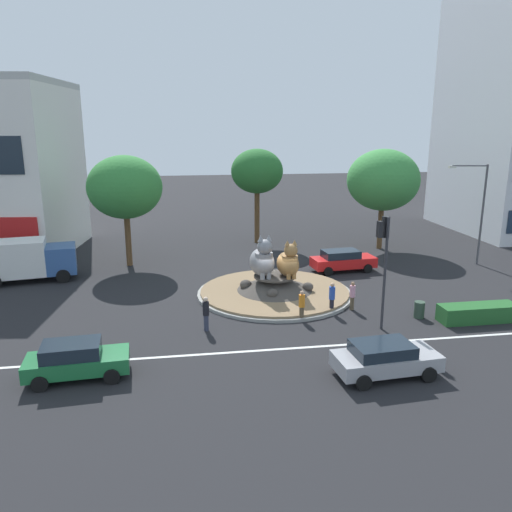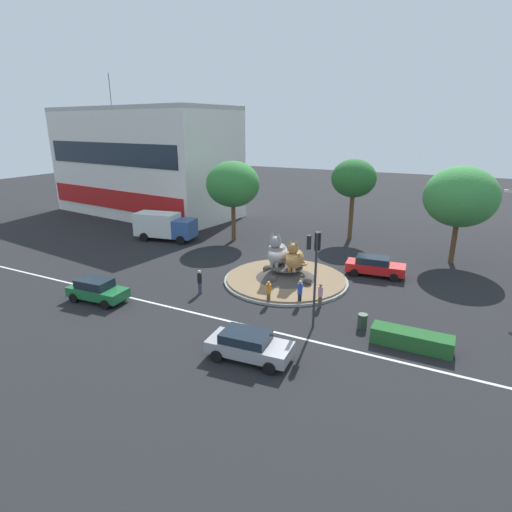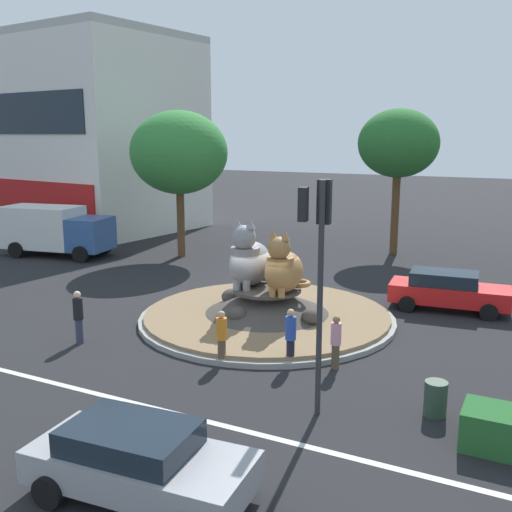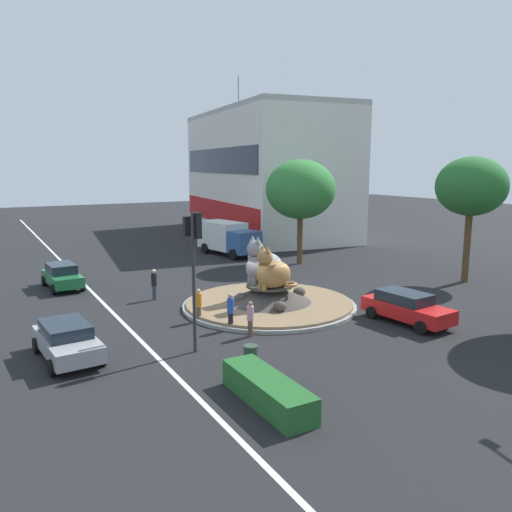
# 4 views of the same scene
# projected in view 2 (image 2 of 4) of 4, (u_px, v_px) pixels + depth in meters

# --- Properties ---
(ground_plane) EXTENTS (160.00, 160.00, 0.00)m
(ground_plane) POSITION_uv_depth(u_px,v_px,m) (286.00, 281.00, 31.60)
(ground_plane) COLOR black
(lane_centreline) EXTENTS (112.00, 0.20, 0.01)m
(lane_centreline) POSITION_uv_depth(u_px,v_px,m) (236.00, 323.00, 24.99)
(lane_centreline) COLOR silver
(lane_centreline) RESTS_ON ground
(roundabout_island) EXTENTS (9.49, 9.49, 1.24)m
(roundabout_island) POSITION_uv_depth(u_px,v_px,m) (286.00, 276.00, 31.48)
(roundabout_island) COLOR gray
(roundabout_island) RESTS_ON ground
(cat_statue_grey) EXTENTS (1.73, 2.78, 2.63)m
(cat_statue_grey) POSITION_uv_depth(u_px,v_px,m) (277.00, 253.00, 31.26)
(cat_statue_grey) COLOR gray
(cat_statue_grey) RESTS_ON roundabout_island
(cat_statue_tabby) EXTENTS (1.46, 2.39, 2.34)m
(cat_statue_tabby) POSITION_uv_depth(u_px,v_px,m) (295.00, 258.00, 30.37)
(cat_statue_tabby) COLOR #9E703D
(cat_statue_tabby) RESTS_ON roundabout_island
(traffic_light_mast) EXTENTS (0.71, 0.60, 5.80)m
(traffic_light_mast) POSITION_uv_depth(u_px,v_px,m) (315.00, 260.00, 23.27)
(traffic_light_mast) COLOR #2D2D33
(traffic_light_mast) RESTS_ON ground
(shophouse_block) EXTENTS (26.05, 14.01, 17.59)m
(shophouse_block) POSITION_uv_depth(u_px,v_px,m) (145.00, 162.00, 54.06)
(shophouse_block) COLOR silver
(shophouse_block) RESTS_ON ground
(clipped_hedge_strip) EXTENTS (4.21, 1.20, 0.90)m
(clipped_hedge_strip) POSITION_uv_depth(u_px,v_px,m) (411.00, 339.00, 22.17)
(clipped_hedge_strip) COLOR #235B28
(clipped_hedge_strip) RESTS_ON ground
(broadleaf_tree_behind_island) EXTENTS (5.36, 5.36, 8.10)m
(broadleaf_tree_behind_island) POSITION_uv_depth(u_px,v_px,m) (233.00, 184.00, 41.00)
(broadleaf_tree_behind_island) COLOR brown
(broadleaf_tree_behind_island) RESTS_ON ground
(second_tree_near_tower) EXTENTS (5.93, 5.93, 8.31)m
(second_tree_near_tower) POSITION_uv_depth(u_px,v_px,m) (461.00, 197.00, 34.10)
(second_tree_near_tower) COLOR brown
(second_tree_near_tower) RESTS_ON ground
(third_tree_left) EXTENTS (4.50, 4.50, 8.23)m
(third_tree_left) POSITION_uv_depth(u_px,v_px,m) (354.00, 179.00, 41.45)
(third_tree_left) COLOR brown
(third_tree_left) RESTS_ON ground
(pedestrian_blue_shirt) EXTENTS (0.33, 0.33, 1.76)m
(pedestrian_blue_shirt) POSITION_uv_depth(u_px,v_px,m) (300.00, 292.00, 27.16)
(pedestrian_blue_shirt) COLOR black
(pedestrian_blue_shirt) RESTS_ON ground
(pedestrian_orange_shirt) EXTENTS (0.33, 0.33, 1.67)m
(pedestrian_orange_shirt) POSITION_uv_depth(u_px,v_px,m) (269.00, 292.00, 27.30)
(pedestrian_orange_shirt) COLOR brown
(pedestrian_orange_shirt) RESTS_ON ground
(pedestrian_black_shirt) EXTENTS (0.32, 0.32, 1.79)m
(pedestrian_black_shirt) POSITION_uv_depth(u_px,v_px,m) (200.00, 281.00, 28.97)
(pedestrian_black_shirt) COLOR #33384C
(pedestrian_black_shirt) RESTS_ON ground
(pedestrian_pink_shirt) EXTENTS (0.31, 0.31, 1.64)m
(pedestrian_pink_shirt) POSITION_uv_depth(u_px,v_px,m) (320.00, 295.00, 26.91)
(pedestrian_pink_shirt) COLOR brown
(pedestrian_pink_shirt) RESTS_ON ground
(sedan_on_far_lane) EXTENTS (4.45, 2.34, 1.45)m
(sedan_on_far_lane) POSITION_uv_depth(u_px,v_px,m) (249.00, 345.00, 20.98)
(sedan_on_far_lane) COLOR #99999E
(sedan_on_far_lane) RESTS_ON ground
(hatchback_near_shophouse) EXTENTS (4.22, 2.17, 1.55)m
(hatchback_near_shophouse) POSITION_uv_depth(u_px,v_px,m) (97.00, 290.00, 27.87)
(hatchback_near_shophouse) COLOR #1E6B38
(hatchback_near_shophouse) RESTS_ON ground
(parked_car_right) EXTENTS (4.67, 2.28, 1.53)m
(parked_car_right) POSITION_uv_depth(u_px,v_px,m) (375.00, 266.00, 32.59)
(parked_car_right) COLOR red
(parked_car_right) RESTS_ON ground
(delivery_box_truck) EXTENTS (6.59, 3.49, 2.79)m
(delivery_box_truck) POSITION_uv_depth(u_px,v_px,m) (164.00, 225.00, 42.52)
(delivery_box_truck) COLOR #335693
(delivery_box_truck) RESTS_ON ground
(litter_bin) EXTENTS (0.56, 0.56, 0.90)m
(litter_bin) POSITION_uv_depth(u_px,v_px,m) (362.00, 321.00, 24.20)
(litter_bin) COLOR #2D4233
(litter_bin) RESTS_ON ground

